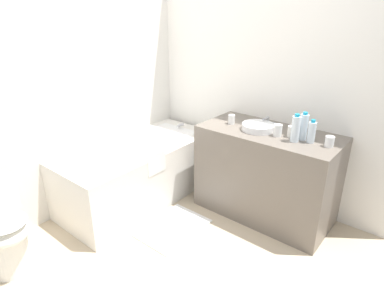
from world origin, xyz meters
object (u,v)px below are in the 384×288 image
at_px(drinking_glass_0, 330,142).
at_px(water_bottle_2, 304,127).
at_px(bathtub, 139,170).
at_px(bath_mat, 173,227).
at_px(drinking_glass_3, 231,119).
at_px(water_bottle_1, 312,132).
at_px(drinking_glass_1, 278,130).
at_px(toilet, 2,230).
at_px(drinking_glass_2, 292,131).
at_px(water_bottle_0, 296,129).
at_px(sink_faucet, 267,121).
at_px(sink_basin, 258,127).

bearing_deg(drinking_glass_0, water_bottle_2, 86.31).
xyz_separation_m(bathtub, bath_mat, (-0.19, -0.62, -0.31)).
xyz_separation_m(drinking_glass_3, bath_mat, (-0.71, 0.13, -0.88)).
distance_m(bathtub, water_bottle_1, 1.71).
distance_m(drinking_glass_1, drinking_glass_3, 0.48).
xyz_separation_m(toilet, drinking_glass_1, (1.83, -1.24, 0.55)).
xyz_separation_m(drinking_glass_0, bath_mat, (-0.73, 1.03, -0.88)).
relative_size(bathtub, drinking_glass_2, 17.24).
relative_size(water_bottle_0, drinking_glass_1, 2.27).
bearing_deg(water_bottle_0, toilet, 142.16).
distance_m(sink_faucet, bath_mat, 1.31).
bearing_deg(water_bottle_2, drinking_glass_2, 89.16).
bearing_deg(sink_faucet, water_bottle_2, -110.29).
xyz_separation_m(sink_basin, sink_faucet, (0.17, 0.00, 0.01)).
bearing_deg(water_bottle_1, sink_basin, 90.85).
distance_m(toilet, water_bottle_2, 2.45).
xyz_separation_m(sink_basin, water_bottle_0, (-0.05, -0.36, 0.08)).
xyz_separation_m(water_bottle_0, drinking_glass_3, (0.05, 0.64, -0.07)).
bearing_deg(bathtub, sink_faucet, -55.88).
xyz_separation_m(toilet, sink_basin, (1.86, -1.04, 0.53)).
bearing_deg(drinking_glass_3, drinking_glass_2, -86.79).
xyz_separation_m(bathtub, water_bottle_1, (0.53, -1.50, 0.61)).
relative_size(water_bottle_2, drinking_glass_2, 2.47).
height_order(sink_basin, drinking_glass_3, drinking_glass_3).
bearing_deg(sink_faucet, water_bottle_1, -109.39).
bearing_deg(drinking_glass_3, drinking_glass_0, -88.94).
relative_size(water_bottle_1, bath_mat, 0.31).
xyz_separation_m(water_bottle_1, drinking_glass_0, (0.01, -0.15, -0.05)).
bearing_deg(drinking_glass_3, bathtub, 124.79).
height_order(toilet, water_bottle_0, water_bottle_0).
xyz_separation_m(bathtub, water_bottle_0, (0.47, -1.39, 0.63)).
xyz_separation_m(drinking_glass_1, drinking_glass_3, (0.02, 0.48, -0.01)).
distance_m(water_bottle_1, drinking_glass_1, 0.28).
distance_m(water_bottle_2, drinking_glass_1, 0.21).
bearing_deg(drinking_glass_0, drinking_glass_3, 91.06).
xyz_separation_m(drinking_glass_0, drinking_glass_2, (0.02, 0.32, 0.01)).
height_order(drinking_glass_0, drinking_glass_1, drinking_glass_1).
relative_size(toilet, drinking_glass_1, 6.99).
xyz_separation_m(toilet, water_bottle_2, (1.88, -1.44, 0.61)).
bearing_deg(toilet, bath_mat, 61.62).
height_order(bathtub, drinking_glass_0, bathtub).
height_order(drinking_glass_1, drinking_glass_3, drinking_glass_1).
relative_size(drinking_glass_1, bath_mat, 0.16).
height_order(drinking_glass_1, bath_mat, drinking_glass_1).
bearing_deg(toilet, drinking_glass_2, 55.22).
relative_size(drinking_glass_0, bath_mat, 0.14).
bearing_deg(water_bottle_1, bathtub, 109.49).
height_order(water_bottle_1, water_bottle_2, water_bottle_2).
bearing_deg(sink_basin, water_bottle_1, -89.15).
distance_m(water_bottle_0, drinking_glass_1, 0.17).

